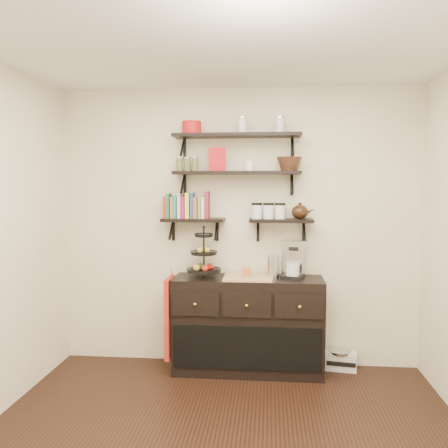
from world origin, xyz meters
TOP-DOWN VIEW (x-y plane):
  - ceiling at (0.00, 0.00)m, footprint 3.50×3.50m
  - back_wall at (0.00, 1.75)m, footprint 3.50×0.02m
  - shelf_top at (0.00, 1.62)m, footprint 1.20×0.27m
  - shelf_mid at (0.00, 1.62)m, footprint 1.20×0.27m
  - shelf_low_left at (-0.42, 1.63)m, footprint 0.60×0.25m
  - shelf_low_right at (0.42, 1.63)m, footprint 0.60×0.25m
  - cookbooks at (-0.47, 1.63)m, footprint 0.43×0.15m
  - glass_canisters at (0.30, 1.63)m, footprint 0.32×0.10m
  - sideboard at (0.11, 1.51)m, footprint 1.40×0.50m
  - fruit_stand at (-0.30, 1.52)m, footprint 0.32×0.32m
  - candle at (0.10, 1.51)m, footprint 0.08×0.08m
  - coffee_maker at (0.53, 1.54)m, footprint 0.24×0.24m
  - thermal_carafe at (0.35, 1.49)m, footprint 0.11×0.11m
  - apron at (-0.62, 1.41)m, footprint 0.04×0.32m
  - radio at (0.99, 1.63)m, footprint 0.33×0.24m
  - recipe_box at (-0.19, 1.61)m, footprint 0.17×0.08m
  - walnut_bowl at (0.49, 1.61)m, footprint 0.24×0.24m
  - ramekins at (0.12, 1.61)m, footprint 0.09×0.09m
  - teapot at (0.60, 1.63)m, footprint 0.23×0.19m
  - red_pot at (-0.43, 1.61)m, footprint 0.18×0.18m

SIDE VIEW (x-z plane):
  - radio at x=0.99m, z-range 0.00..0.19m
  - sideboard at x=0.11m, z-range -0.01..0.91m
  - apron at x=-0.62m, z-range 0.16..0.91m
  - candle at x=0.10m, z-range 0.92..1.00m
  - thermal_carafe at x=0.35m, z-range 0.90..1.12m
  - fruit_stand at x=-0.30m, z-range 0.83..1.29m
  - coffee_maker at x=0.53m, z-range 0.89..1.25m
  - back_wall at x=0.00m, z-range 0.00..2.70m
  - shelf_low_left at x=-0.42m, z-range 1.31..1.54m
  - shelf_low_right at x=0.42m, z-range 1.31..1.54m
  - glass_canisters at x=0.30m, z-range 1.45..1.58m
  - teapot at x=0.60m, z-range 1.45..1.61m
  - cookbooks at x=-0.47m, z-range 1.44..1.70m
  - shelf_mid at x=0.00m, z-range 1.77..2.00m
  - ramekins at x=0.12m, z-range 1.90..2.00m
  - walnut_bowl at x=0.49m, z-range 1.90..2.03m
  - recipe_box at x=-0.19m, z-range 1.90..2.12m
  - shelf_top at x=0.00m, z-range 2.12..2.35m
  - red_pot at x=-0.43m, z-range 2.25..2.37m
  - ceiling at x=0.00m, z-range 2.69..2.71m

